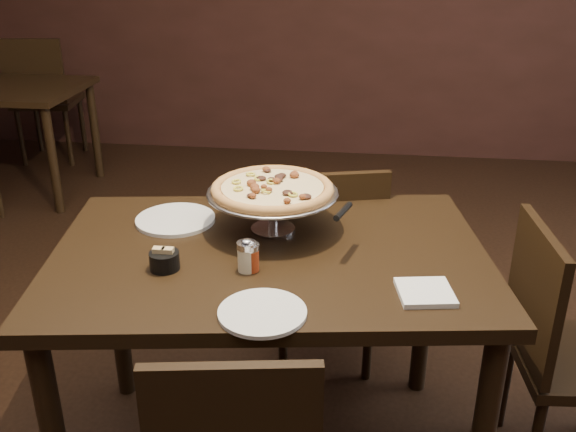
# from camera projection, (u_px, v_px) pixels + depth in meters

# --- Properties ---
(room) EXTENTS (6.04, 7.04, 2.84)m
(room) POSITION_uv_depth(u_px,v_px,m) (276.00, 55.00, 1.63)
(room) COLOR black
(room) RESTS_ON ground
(dining_table) EXTENTS (1.41, 1.04, 0.81)m
(dining_table) POSITION_uv_depth(u_px,v_px,m) (270.00, 281.00, 1.97)
(dining_table) COLOR black
(dining_table) RESTS_ON ground
(pizza_stand) EXTENTS (0.41, 0.41, 0.17)m
(pizza_stand) POSITION_uv_depth(u_px,v_px,m) (272.00, 189.00, 2.00)
(pizza_stand) COLOR #BABAC1
(pizza_stand) RESTS_ON dining_table
(parmesan_shaker) EXTENTS (0.06, 0.06, 0.10)m
(parmesan_shaker) POSITION_uv_depth(u_px,v_px,m) (247.00, 256.00, 1.79)
(parmesan_shaker) COLOR beige
(parmesan_shaker) RESTS_ON dining_table
(pepper_flake_shaker) EXTENTS (0.05, 0.05, 0.09)m
(pepper_flake_shaker) POSITION_uv_depth(u_px,v_px,m) (250.00, 256.00, 1.79)
(pepper_flake_shaker) COLOR maroon
(pepper_flake_shaker) RESTS_ON dining_table
(packet_caddy) EXTENTS (0.08, 0.08, 0.07)m
(packet_caddy) POSITION_uv_depth(u_px,v_px,m) (164.00, 260.00, 1.81)
(packet_caddy) COLOR black
(packet_caddy) RESTS_ON dining_table
(napkin_stack) EXTENTS (0.16, 0.16, 0.02)m
(napkin_stack) POSITION_uv_depth(u_px,v_px,m) (425.00, 292.00, 1.69)
(napkin_stack) COLOR white
(napkin_stack) RESTS_ON dining_table
(plate_left) EXTENTS (0.26, 0.26, 0.01)m
(plate_left) POSITION_uv_depth(u_px,v_px,m) (176.00, 220.00, 2.11)
(plate_left) COLOR silver
(plate_left) RESTS_ON dining_table
(plate_near) EXTENTS (0.22, 0.22, 0.01)m
(plate_near) POSITION_uv_depth(u_px,v_px,m) (262.00, 313.00, 1.60)
(plate_near) COLOR silver
(plate_near) RESTS_ON dining_table
(serving_spatula) EXTENTS (0.14, 0.14, 0.02)m
(serving_spatula) POSITION_uv_depth(u_px,v_px,m) (343.00, 212.00, 1.85)
(serving_spatula) COLOR #BABAC1
(serving_spatula) RESTS_ON pizza_stand
(chair_far) EXTENTS (0.52, 0.52, 0.91)m
(chair_far) POSITION_uv_depth(u_px,v_px,m) (323.00, 262.00, 2.52)
(chair_far) COLOR black
(chair_far) RESTS_ON ground
(chair_side) EXTENTS (0.44, 0.44, 0.88)m
(chair_side) POSITION_uv_depth(u_px,v_px,m) (562.00, 344.00, 2.05)
(chair_side) COLOR black
(chair_side) RESTS_ON ground
(bg_chair_far) EXTENTS (0.51, 0.51, 0.98)m
(bg_chair_far) POSITION_uv_depth(u_px,v_px,m) (43.00, 95.00, 4.93)
(bg_chair_far) COLOR black
(bg_chair_far) RESTS_ON ground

